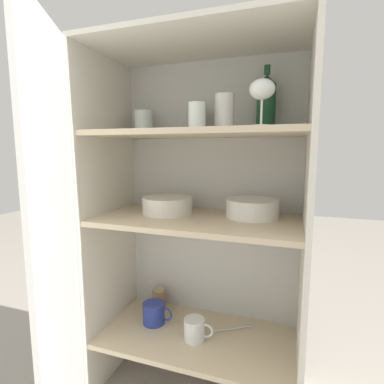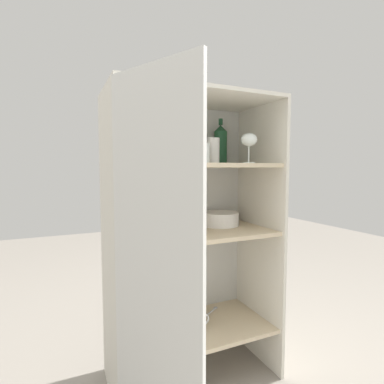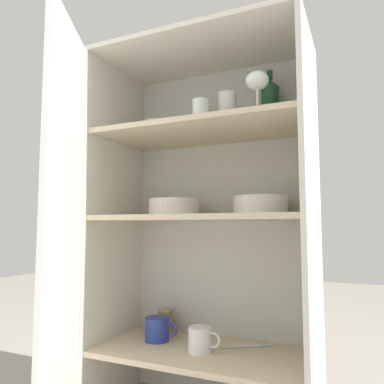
{
  "view_description": "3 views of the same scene",
  "coord_description": "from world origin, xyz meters",
  "px_view_note": "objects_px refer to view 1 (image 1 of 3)",
  "views": [
    {
      "loc": [
        0.35,
        -0.89,
        1.01
      ],
      "look_at": [
        -0.04,
        0.25,
        0.84
      ],
      "focal_mm": 28.0,
      "sensor_mm": 36.0,
      "label": 1
    },
    {
      "loc": [
        -0.6,
        -1.13,
        1.06
      ],
      "look_at": [
        0.01,
        0.22,
        0.94
      ],
      "focal_mm": 28.0,
      "sensor_mm": 36.0,
      "label": 2
    },
    {
      "loc": [
        0.55,
        -1.12,
        0.71
      ],
      "look_at": [
        -0.05,
        0.21,
        0.84
      ],
      "focal_mm": 35.0,
      "sensor_mm": 36.0,
      "label": 3
    }
  ],
  "objects_px": {
    "wine_bottle": "(266,103)",
    "mixing_bowl_large": "(167,204)",
    "plate_stack_white": "(253,208)",
    "coffee_mug_primary": "(154,313)",
    "storage_jar": "(159,299)"
  },
  "relations": [
    {
      "from": "wine_bottle",
      "to": "mixing_bowl_large",
      "type": "xyz_separation_m",
      "value": [
        -0.38,
        -0.1,
        -0.41
      ]
    },
    {
      "from": "wine_bottle",
      "to": "plate_stack_white",
      "type": "bearing_deg",
      "value": -120.16
    },
    {
      "from": "plate_stack_white",
      "to": "wine_bottle",
      "type": "bearing_deg",
      "value": 59.84
    },
    {
      "from": "mixing_bowl_large",
      "to": "wine_bottle",
      "type": "bearing_deg",
      "value": 13.96
    },
    {
      "from": "coffee_mug_primary",
      "to": "storage_jar",
      "type": "height_order",
      "value": "storage_jar"
    },
    {
      "from": "wine_bottle",
      "to": "storage_jar",
      "type": "xyz_separation_m",
      "value": [
        -0.48,
        0.0,
        -0.89
      ]
    },
    {
      "from": "mixing_bowl_large",
      "to": "coffee_mug_primary",
      "type": "height_order",
      "value": "mixing_bowl_large"
    },
    {
      "from": "storage_jar",
      "to": "coffee_mug_primary",
      "type": "bearing_deg",
      "value": -74.33
    },
    {
      "from": "coffee_mug_primary",
      "to": "storage_jar",
      "type": "relative_size",
      "value": 1.38
    },
    {
      "from": "wine_bottle",
      "to": "plate_stack_white",
      "type": "xyz_separation_m",
      "value": [
        -0.03,
        -0.06,
        -0.41
      ]
    },
    {
      "from": "mixing_bowl_large",
      "to": "plate_stack_white",
      "type": "bearing_deg",
      "value": 6.14
    },
    {
      "from": "wine_bottle",
      "to": "storage_jar",
      "type": "bearing_deg",
      "value": 179.72
    },
    {
      "from": "mixing_bowl_large",
      "to": "storage_jar",
      "type": "xyz_separation_m",
      "value": [
        -0.09,
        0.1,
        -0.49
      ]
    },
    {
      "from": "mixing_bowl_large",
      "to": "coffee_mug_primary",
      "type": "distance_m",
      "value": 0.49
    },
    {
      "from": "mixing_bowl_large",
      "to": "storage_jar",
      "type": "height_order",
      "value": "mixing_bowl_large"
    }
  ]
}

